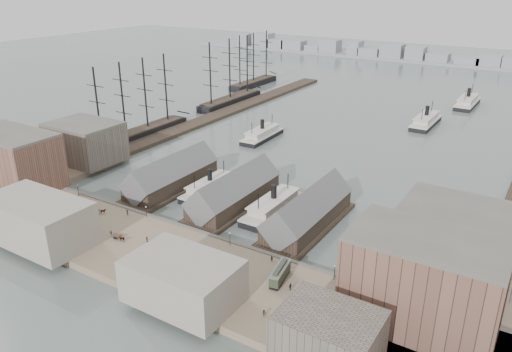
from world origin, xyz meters
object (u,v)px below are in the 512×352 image
Objects in this scene: ferry_docked_west at (210,187)px; horse_cart_right at (193,261)px; horse_cart_left at (101,211)px; tram at (280,274)px; horse_cart_center at (120,238)px.

ferry_docked_west reaches higher than horse_cart_right.
horse_cart_left is at bearing -115.58° from ferry_docked_west.
ferry_docked_west is at bearing -11.25° from horse_cart_left.
horse_cart_center is (-46.05, -6.51, -0.95)m from tram.
horse_cart_right is at bearing -96.78° from horse_cart_center.
horse_cart_center is at bearing -102.70° from horse_cart_left.
horse_cart_right reaches higher than horse_cart_center.
tram reaches higher than horse_cart_center.
tram is at bearing -36.89° from ferry_docked_west.
ferry_docked_west is 5.26× the size of horse_cart_left.
tram is 22.38m from horse_cart_right.
horse_cart_left reaches higher than horse_cart_center.
horse_cart_left is (-63.20, 2.24, -0.93)m from tram.
horse_cart_right reaches higher than horse_cart_left.
tram is at bearing -85.53° from horse_cart_right.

